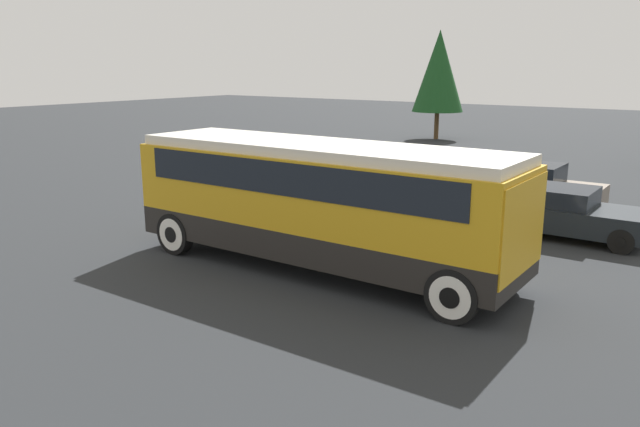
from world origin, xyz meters
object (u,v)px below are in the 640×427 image
object	(u,v)px
parked_car_mid	(551,210)
parked_car_near	(526,185)
tour_bus	(323,195)
parked_car_far	(292,184)

from	to	relation	value
parked_car_mid	parked_car_near	bearing A→B (deg)	119.16
tour_bus	parked_car_near	distance (m)	9.22
parked_car_mid	parked_car_far	xyz separation A→B (m)	(-8.05, -1.19, 0.04)
parked_car_near	parked_car_mid	world-z (taller)	parked_car_near
tour_bus	parked_car_far	size ratio (longest dim) A/B	2.11
parked_car_mid	parked_car_far	world-z (taller)	parked_car_far
tour_bus	parked_car_mid	xyz separation A→B (m)	(3.34, 6.08, -1.06)
tour_bus	parked_car_near	size ratio (longest dim) A/B	1.98
parked_car_near	parked_car_far	bearing A→B (deg)	-147.25
parked_car_near	parked_car_mid	bearing A→B (deg)	-60.84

